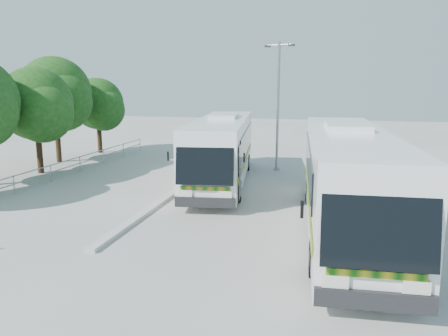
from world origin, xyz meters
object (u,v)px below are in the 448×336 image
(coach_main, at_px, (222,148))
(coach_adjacent, at_px, (347,177))
(tree_far_d, at_px, (56,93))
(lamppost, at_px, (278,101))
(tree_far_e, at_px, (99,104))
(tree_far_c, at_px, (37,104))

(coach_main, relative_size, coach_adjacent, 0.95)
(tree_far_d, bearing_deg, lamppost, 2.32)
(tree_far_d, xyz_separation_m, lamppost, (15.31, 0.62, -0.40))
(coach_main, relative_size, lamppost, 1.64)
(coach_main, xyz_separation_m, lamppost, (2.56, 4.23, 2.45))
(coach_main, distance_m, coach_adjacent, 9.45)
(coach_main, xyz_separation_m, coach_adjacent, (6.50, -6.86, 0.11))
(tree_far_e, height_order, coach_main, tree_far_e)
(lamppost, bearing_deg, coach_main, -103.16)
(tree_far_d, bearing_deg, coach_adjacent, -28.54)
(tree_far_d, distance_m, tree_far_e, 4.65)
(tree_far_e, height_order, lamppost, lamppost)
(tree_far_c, relative_size, tree_far_e, 1.10)
(coach_adjacent, distance_m, lamppost, 12.00)
(tree_far_d, distance_m, lamppost, 15.33)
(tree_far_e, bearing_deg, tree_far_d, -98.63)
(tree_far_d, xyz_separation_m, coach_main, (12.75, -3.61, -2.85))
(tree_far_d, bearing_deg, tree_far_e, 81.37)
(tree_far_c, distance_m, tree_far_d, 3.93)
(tree_far_d, xyz_separation_m, coach_adjacent, (19.25, -10.47, -2.75))
(tree_far_d, xyz_separation_m, tree_far_e, (0.68, 4.50, -0.93))
(tree_far_c, relative_size, coach_main, 0.49)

